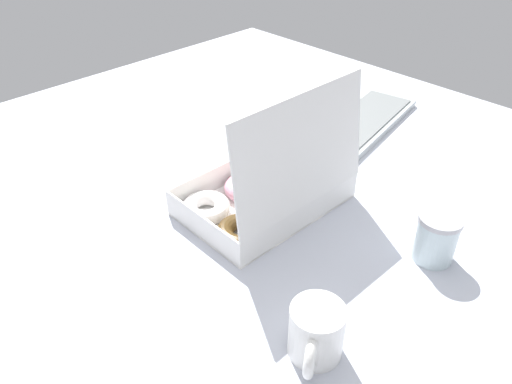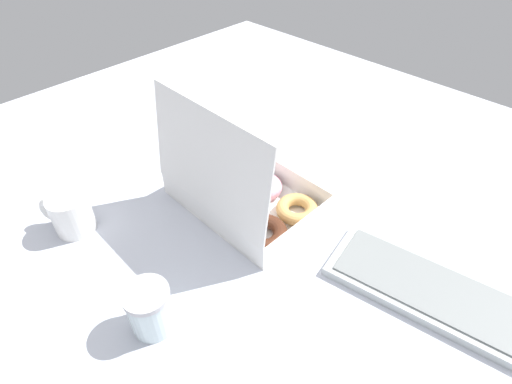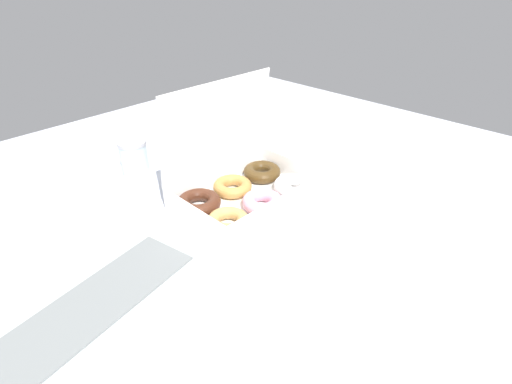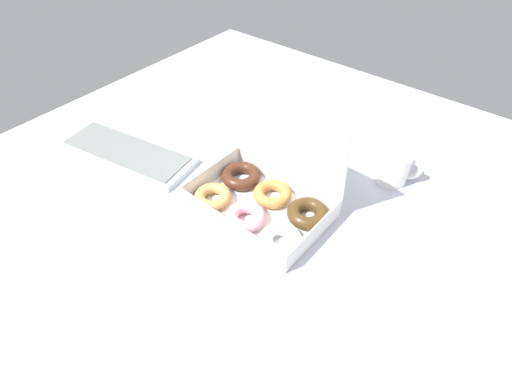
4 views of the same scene
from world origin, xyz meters
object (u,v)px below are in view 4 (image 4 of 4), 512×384
Objects in this scene: keyboard at (127,153)px; coffee_mug at (395,167)px; glass_jar at (299,123)px; donut_box at (263,198)px.

coffee_mug reaches higher than keyboard.
glass_jar reaches higher than coffee_mug.
glass_jar is at bearing 177.17° from coffee_mug.
donut_box reaches higher than glass_jar.
donut_box is 38.05cm from coffee_mug.
donut_box is 0.83× the size of keyboard.
keyboard is (-45.93, -8.05, -2.57)cm from donut_box.
donut_box is 34.90cm from glass_jar.
keyboard is 53.85cm from glass_jar.
coffee_mug is 32.83cm from glass_jar.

